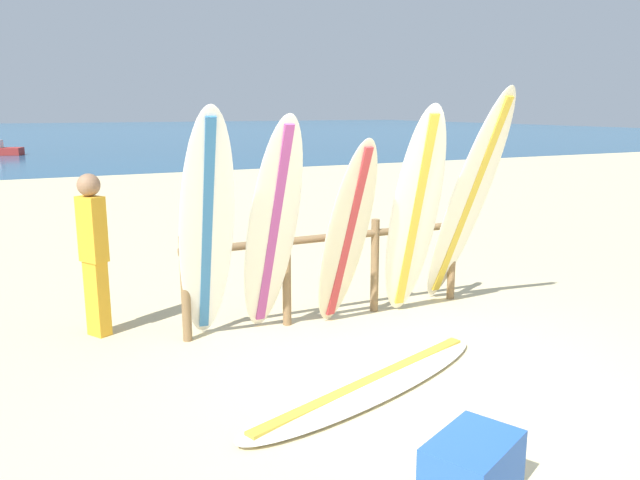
% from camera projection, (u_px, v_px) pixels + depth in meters
% --- Properties ---
extents(ground_plane, '(120.00, 120.00, 0.00)m').
position_uv_depth(ground_plane, '(437.00, 383.00, 5.15)').
color(ground_plane, beige).
extents(ocean_water, '(120.00, 80.00, 0.01)m').
position_uv_depth(ocean_water, '(52.00, 133.00, 56.25)').
color(ocean_water, '#1E5984').
rests_on(ocean_water, ground).
extents(surfboard_rack, '(3.26, 0.09, 1.04)m').
position_uv_depth(surfboard_rack, '(332.00, 258.00, 6.62)').
color(surfboard_rack, olive).
rests_on(surfboard_rack, ground).
extents(surfboard_leaning_far_left, '(0.61, 1.07, 2.27)m').
position_uv_depth(surfboard_leaning_far_left, '(207.00, 231.00, 5.64)').
color(surfboard_leaning_far_left, white).
rests_on(surfboard_leaning_far_left, ground).
extents(surfboard_leaning_left, '(0.57, 0.89, 2.19)m').
position_uv_depth(surfboard_leaning_left, '(272.00, 228.00, 5.95)').
color(surfboard_leaning_left, white).
rests_on(surfboard_leaning_left, ground).
extents(surfboard_leaning_center_left, '(0.65, 0.79, 1.96)m').
position_uv_depth(surfboard_leaning_center_left, '(347.00, 235.00, 6.22)').
color(surfboard_leaning_center_left, beige).
rests_on(surfboard_leaning_center_left, ground).
extents(surfboard_leaning_center, '(0.64, 0.88, 2.28)m').
position_uv_depth(surfboard_leaning_center, '(414.00, 215.00, 6.45)').
color(surfboard_leaning_center, white).
rests_on(surfboard_leaning_center, ground).
extents(surfboard_leaning_center_right, '(0.57, 1.19, 2.46)m').
position_uv_depth(surfboard_leaning_center_right, '(468.00, 201.00, 6.79)').
color(surfboard_leaning_center_right, white).
rests_on(surfboard_leaning_center_right, ground).
extents(surfboard_lying_on_sand, '(2.76, 1.44, 0.08)m').
position_uv_depth(surfboard_lying_on_sand, '(370.00, 383.00, 5.07)').
color(surfboard_lying_on_sand, white).
rests_on(surfboard_lying_on_sand, ground).
extents(beachgoer_standing, '(0.27, 0.31, 1.62)m').
position_uv_depth(beachgoer_standing, '(94.00, 248.00, 6.06)').
color(beachgoer_standing, gold).
rests_on(beachgoer_standing, ground).
extents(cooler_box, '(0.71, 0.62, 0.36)m').
position_uv_depth(cooler_box, '(472.00, 468.00, 3.62)').
color(cooler_box, blue).
rests_on(cooler_box, ground).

